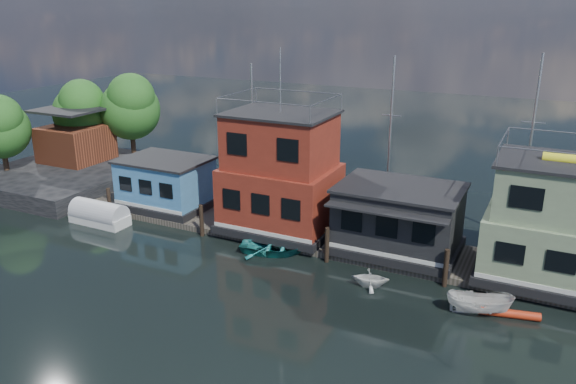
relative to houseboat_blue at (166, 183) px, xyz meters
The scene contains 14 objects.
ground 21.75m from the houseboat_blue, 33.69° to the right, with size 160.00×160.00×0.00m, color black.
dock 18.11m from the houseboat_blue, ahead, with size 48.00×5.00×0.40m, color #595147.
houseboat_blue is the anchor object (origin of this frame).
houseboat_red 9.69m from the houseboat_blue, ahead, with size 7.40×5.90×11.86m.
houseboat_dark 17.50m from the houseboat_blue, ahead, with size 7.40×6.10×4.06m.
houseboat_green 26.53m from the houseboat_blue, ahead, with size 8.40×5.90×7.03m.
pilings 17.92m from the houseboat_blue, ahead, with size 42.28×0.28×2.20m.
background_masts 23.77m from the houseboat_blue, 14.77° to the left, with size 36.40×0.16×12.00m.
shore 13.32m from the houseboat_blue, 163.07° to the left, with size 12.40×15.72×8.24m.
dinghy_white 18.04m from the houseboat_blue, 15.00° to the right, with size 1.76×2.04×1.08m, color white.
motorboat 23.76m from the houseboat_blue, 12.39° to the right, with size 1.22×3.24×1.25m, color silver.
tarp_runabout 5.21m from the houseboat_blue, 123.43° to the right, with size 4.38×1.82×1.77m.
dinghy_teal 11.14m from the houseboat_blue, 16.86° to the right, with size 2.90×4.06×0.84m, color teal.
red_kayak 25.08m from the houseboat_blue, 10.75° to the right, with size 0.42×0.42×2.89m, color red.
Camera 1 is at (7.46, -19.38, 14.80)m, focal length 35.00 mm.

